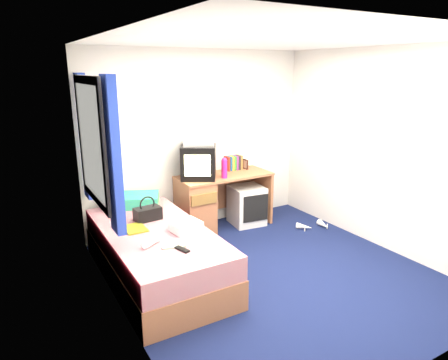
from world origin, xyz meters
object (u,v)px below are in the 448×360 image
towel (186,226)px  water_bottle (151,242)px  storage_cube (247,205)px  pink_water_bottle (224,169)px  aerosol_can (213,169)px  remote_control (182,249)px  desk (206,202)px  picture_frame (245,164)px  colour_swatch_fan (174,247)px  vcr (198,143)px  bed (156,254)px  magazine (135,228)px  crt_tv (199,162)px  handbag (148,213)px  white_heels (314,226)px  pillow (133,200)px

towel → water_bottle: bearing=-159.9°
storage_cube → pink_water_bottle: pink_water_bottle is taller
aerosol_can → water_bottle: (-1.34, -1.23, -0.27)m
aerosol_can → remote_control: (-1.13, -1.48, -0.30)m
desk → picture_frame: 0.82m
storage_cube → colour_swatch_fan: colour_swatch_fan is taller
vcr → colour_swatch_fan: vcr is taller
water_bottle → colour_swatch_fan: size_ratio=0.91×
towel → aerosol_can: bearing=49.8°
bed → pink_water_bottle: (1.25, 0.73, 0.60)m
picture_frame → towel: (-1.50, -1.19, -0.23)m
picture_frame → towel: picture_frame is taller
pink_water_bottle → aerosol_can: bearing=116.6°
aerosol_can → water_bottle: bearing=-137.4°
magazine → remote_control: 0.74m
bed → crt_tv: bearing=43.1°
desk → remote_control: bearing=-124.6°
handbag → colour_swatch_fan: handbag is taller
pink_water_bottle → remote_control: bearing=-132.6°
magazine → bed: bearing=-35.0°
bed → magazine: (-0.18, 0.12, 0.28)m
aerosol_can → white_heels: size_ratio=0.44×
picture_frame → storage_cube: bearing=-115.6°
crt_tv → vcr: bearing=90.0°
vcr → water_bottle: size_ratio=1.96×
bed → picture_frame: 2.10m
pillow → picture_frame: picture_frame is taller
crt_tv → picture_frame: 0.83m
storage_cube → magazine: bearing=-153.1°
bed → vcr: 1.62m
crt_tv → handbag: crt_tv is taller
crt_tv → desk: bearing=30.7°
bed → colour_swatch_fan: size_ratio=9.09×
water_bottle → magazine: bearing=90.9°
picture_frame → water_bottle: picture_frame is taller
vcr → remote_control: vcr is taller
desk → magazine: bearing=-148.0°
colour_swatch_fan → water_bottle: bearing=138.8°
water_bottle → colour_swatch_fan: water_bottle is taller
pillow → remote_control: bearing=-90.0°
crt_tv → remote_control: (-0.92, -1.48, -0.42)m
pink_water_bottle → white_heels: size_ratio=0.54×
magazine → white_heels: magazine is taller
bed → white_heels: (2.37, 0.17, -0.23)m
picture_frame → desk: bearing=-170.2°
storage_cube → handbag: handbag is taller
crt_tv → picture_frame: crt_tv is taller
water_bottle → colour_swatch_fan: (0.17, -0.15, -0.03)m
storage_cube → towel: size_ratio=1.90×
pillow → aerosol_can: size_ratio=3.15×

